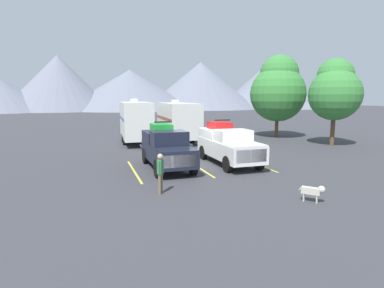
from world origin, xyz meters
TOP-DOWN VIEW (x-y plane):
  - ground_plane at (0.00, 0.00)m, footprint 240.00×240.00m
  - pickup_truck_a at (-1.78, -0.29)m, footprint 2.15×5.40m
  - pickup_truck_b at (2.06, -0.26)m, footprint 2.18×5.66m
  - lot_stripe_a at (-3.67, -0.59)m, footprint 0.12×5.50m
  - lot_stripe_b at (0.00, -0.59)m, footprint 0.12×5.50m
  - lot_stripe_c at (3.67, -0.59)m, footprint 0.12×5.50m
  - camper_trailer_a at (-2.03, 10.18)m, footprint 2.65×8.00m
  - camper_trailer_b at (1.79, 10.12)m, footprint 2.94×8.69m
  - person_a at (-3.17, -5.07)m, footprint 0.31×0.32m
  - dog at (2.23, -7.97)m, footprint 0.72×0.79m
  - tree_a at (12.12, 10.00)m, footprint 5.48×5.48m
  - tree_b at (13.49, 3.79)m, footprint 4.25×4.25m
  - mountain_ridge at (7.40, 85.69)m, footprint 148.86×51.47m

SIDE VIEW (x-z plane):
  - ground_plane at x=0.00m, z-range 0.00..0.00m
  - lot_stripe_a at x=-3.67m, z-range 0.00..0.01m
  - lot_stripe_b at x=0.00m, z-range 0.00..0.01m
  - lot_stripe_c at x=3.67m, z-range 0.00..0.01m
  - dog at x=2.23m, z-range 0.11..0.80m
  - person_a at x=-3.17m, z-range 0.13..1.84m
  - pickup_truck_b at x=2.06m, z-range -0.11..2.53m
  - pickup_truck_a at x=-1.78m, z-range -0.10..2.52m
  - camper_trailer_b at x=1.79m, z-range 0.10..3.89m
  - camper_trailer_a at x=-2.03m, z-range 0.10..3.99m
  - tree_b at x=13.49m, z-range 1.00..8.21m
  - tree_a at x=12.12m, z-range 0.73..8.91m
  - mountain_ridge at x=7.40m, z-range -1.28..16.13m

